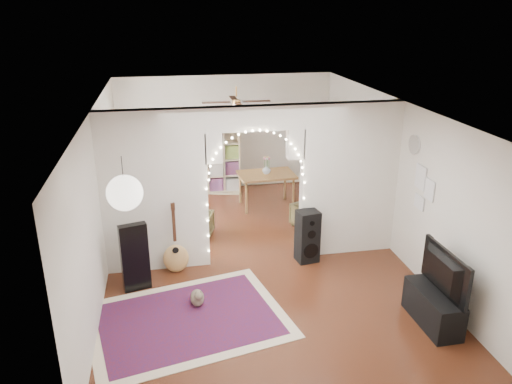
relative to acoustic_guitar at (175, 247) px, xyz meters
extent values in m
plane|color=black|center=(1.38, 0.25, -0.46)|extent=(7.50, 7.50, 0.00)
cube|color=white|center=(1.38, 0.25, 2.24)|extent=(5.00, 7.50, 0.02)
cube|color=silver|center=(1.38, 4.00, 0.89)|extent=(5.00, 0.02, 2.70)
cube|color=silver|center=(1.38, -3.50, 0.89)|extent=(5.00, 0.02, 2.70)
cube|color=silver|center=(-1.12, 0.25, 0.89)|extent=(0.02, 7.50, 2.70)
cube|color=silver|center=(3.88, 0.25, 0.89)|extent=(0.02, 7.50, 2.70)
cube|color=silver|center=(-0.27, 0.25, 0.89)|extent=(1.70, 0.20, 2.70)
cube|color=silver|center=(3.03, 0.25, 0.89)|extent=(1.70, 0.20, 2.70)
cube|color=silver|center=(1.38, 0.25, 2.04)|extent=(1.60, 0.20, 0.40)
cube|color=white|center=(-1.09, 2.05, 1.04)|extent=(0.04, 1.20, 1.40)
cylinder|color=white|center=(3.86, -0.35, 1.64)|extent=(0.03, 0.31, 0.31)
sphere|color=white|center=(-0.52, -2.15, 1.79)|extent=(0.40, 0.40, 0.40)
cube|color=maroon|center=(0.10, -1.40, -0.45)|extent=(3.06, 2.53, 0.02)
cube|color=black|center=(-0.62, -0.41, 0.09)|extent=(0.44, 0.24, 1.10)
ellipsoid|color=tan|center=(0.00, 0.00, -0.02)|extent=(0.44, 0.25, 0.51)
cube|color=#31190D|center=(0.00, 0.00, 0.40)|extent=(0.05, 0.04, 0.58)
cube|color=#31190D|center=(0.00, 0.00, 0.72)|extent=(0.07, 0.05, 0.13)
ellipsoid|color=brown|center=(0.27, -1.03, -0.35)|extent=(0.24, 0.34, 0.23)
sphere|color=brown|center=(0.28, -1.16, -0.23)|extent=(0.15, 0.15, 0.13)
cone|color=brown|center=(0.25, -1.16, -0.17)|extent=(0.04, 0.04, 0.05)
cone|color=brown|center=(0.32, -1.16, -0.17)|extent=(0.04, 0.04, 0.05)
cylinder|color=brown|center=(0.25, -0.86, -0.42)|extent=(0.06, 0.21, 0.07)
cube|color=black|center=(2.25, 0.00, 0.00)|extent=(0.41, 0.36, 0.93)
cylinder|color=black|center=(2.27, -0.16, -0.20)|extent=(0.27, 0.06, 0.27)
cylinder|color=black|center=(2.27, -0.16, 0.11)|extent=(0.15, 0.04, 0.14)
cylinder|color=black|center=(2.27, -0.16, 0.31)|extent=(0.08, 0.03, 0.08)
cube|color=black|center=(3.45, -2.10, -0.21)|extent=(0.42, 1.01, 0.50)
imported|color=black|center=(3.45, -2.10, 0.35)|extent=(0.16, 1.08, 0.62)
cube|color=beige|center=(0.88, 3.75, 0.33)|extent=(1.60, 0.77, 1.59)
cube|color=brown|center=(2.06, 2.59, 0.27)|extent=(1.24, 0.86, 0.05)
cylinder|color=brown|center=(1.56, 2.25, -0.11)|extent=(0.05, 0.05, 0.70)
cylinder|color=brown|center=(2.60, 2.30, -0.11)|extent=(0.05, 0.05, 0.70)
cylinder|color=brown|center=(1.53, 2.89, -0.11)|extent=(0.05, 0.05, 0.70)
cylinder|color=brown|center=(2.57, 2.94, -0.11)|extent=(0.05, 0.05, 0.70)
imported|color=silver|center=(2.06, 2.59, 0.39)|extent=(0.19, 0.19, 0.19)
imported|color=brown|center=(0.49, 1.35, -0.23)|extent=(0.62, 0.63, 0.46)
imported|color=brown|center=(2.65, 1.35, -0.21)|extent=(0.70, 0.71, 0.49)
camera|label=1|loc=(-0.05, -7.45, 3.73)|focal=35.00mm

